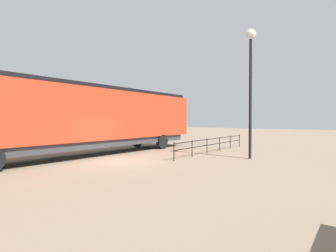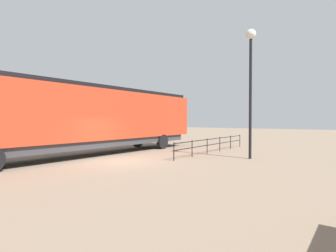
{
  "view_description": "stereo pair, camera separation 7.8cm",
  "coord_description": "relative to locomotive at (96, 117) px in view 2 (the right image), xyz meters",
  "views": [
    {
      "loc": [
        10.43,
        -9.98,
        2.2
      ],
      "look_at": [
        1.05,
        2.87,
        1.85
      ],
      "focal_mm": 28.56,
      "sensor_mm": 36.0,
      "label": 1
    },
    {
      "loc": [
        10.49,
        -9.93,
        2.2
      ],
      "look_at": [
        1.05,
        2.87,
        1.85
      ],
      "focal_mm": 28.56,
      "sensor_mm": 36.0,
      "label": 2
    }
  ],
  "objects": [
    {
      "name": "ground_plane",
      "position": [
        3.28,
        -1.01,
        -2.41
      ],
      "size": [
        120.0,
        120.0,
        0.0
      ],
      "primitive_type": "plane",
      "color": "#84705B"
    },
    {
      "name": "lamp_post",
      "position": [
        8.52,
        4.06,
        2.91
      ],
      "size": [
        0.58,
        0.58,
        7.35
      ],
      "color": "black",
      "rests_on": "ground_plane"
    },
    {
      "name": "platform_fence",
      "position": [
        5.5,
        5.52,
        -1.75
      ],
      "size": [
        0.05,
        9.5,
        1.01
      ],
      "color": "black",
      "rests_on": "ground_plane"
    },
    {
      "name": "locomotive",
      "position": [
        0.0,
        0.0,
        0.0
      ],
      "size": [
        2.87,
        18.29,
        4.32
      ],
      "color": "red",
      "rests_on": "ground_plane"
    }
  ]
}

